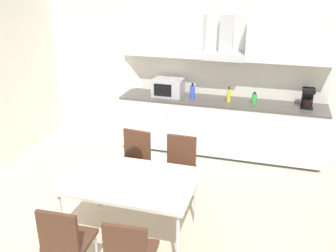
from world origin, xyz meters
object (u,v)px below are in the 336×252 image
bottle_blue (192,92)px  chair_far_left (134,157)px  coffee_maker (308,98)px  bottle_green (254,99)px  chair_far_right (179,163)px  dining_table (131,183)px  chair_near_right (129,252)px  chair_near_left (65,238)px  bottle_yellow (229,95)px  pendant_lamp (126,73)px  microwave (168,87)px

bottle_blue → chair_far_left: (-0.42, -1.51, -0.48)m
coffee_maker → bottle_green: size_ratio=1.62×
bottle_green → chair_far_right: bottle_green is taller
dining_table → chair_near_right: bearing=-69.5°
bottle_blue → dining_table: (-0.12, -2.36, -0.34)m
bottle_blue → dining_table: 2.39m
coffee_maker → chair_far_right: 2.27m
bottle_blue → dining_table: bearing=-93.0°
chair_far_right → chair_near_right: same height
chair_far_right → chair_far_left: bearing=-180.0°
chair_near_left → bottle_yellow: bearing=72.6°
coffee_maker → chair_near_left: size_ratio=0.34×
bottle_yellow → chair_near_right: bearing=-96.8°
bottle_yellow → dining_table: 2.49m
bottle_blue → pendant_lamp: size_ratio=0.81×
chair_far_left → chair_near_left: 1.70m
bottle_blue → coffee_maker: bearing=2.3°
chair_near_right → chair_near_left: 0.62m
coffee_maker → chair_near_right: bearing=-115.1°
microwave → coffee_maker: size_ratio=1.60×
bottle_yellow → chair_far_right: size_ratio=0.28×
bottle_blue → chair_far_right: bearing=-82.8°
chair_far_left → chair_near_left: bearing=-90.2°
dining_table → chair_far_right: 0.92m
chair_near_right → bottle_blue: bearing=93.5°
bottle_blue → bottle_green: bearing=1.9°
coffee_maker → dining_table: (-1.86, -2.43, -0.38)m
microwave → bottle_green: bearing=-0.5°
bottle_blue → bottle_yellow: (0.58, 0.01, -0.01)m
dining_table → pendant_lamp: 1.20m
chair_far_right → chair_near_left: 1.81m
bottle_blue → bottle_green: 0.97m
bottle_yellow → pendant_lamp: size_ratio=0.76×
chair_far_left → dining_table: bearing=-70.5°
bottle_green → dining_table: bottle_green is taller
bottle_blue → bottle_green: (0.96, 0.03, -0.03)m
microwave → bottle_yellow: size_ratio=1.96×
chair_far_left → bottle_yellow: bearing=56.6°
bottle_blue → chair_far_right: 1.60m
chair_far_right → pendant_lamp: (-0.31, -0.85, 1.35)m
chair_far_right → bottle_green: bearing=63.3°
bottle_green → pendant_lamp: 2.78m
dining_table → chair_far_right: chair_far_right is taller
chair_far_left → chair_near_right: same height
bottle_blue → bottle_green: bottle_blue is taller
bottle_blue → chair_near_left: (-0.43, -3.21, -0.48)m
chair_far_left → chair_near_right: 1.81m
pendant_lamp → chair_far_left: bearing=109.5°
chair_far_right → chair_near_right: bearing=-89.8°
bottle_yellow → dining_table: size_ratio=0.18×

